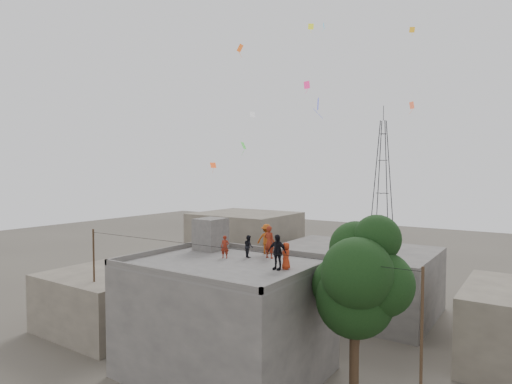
{
  "coord_description": "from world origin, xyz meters",
  "views": [
    {
      "loc": [
        14.27,
        -18.19,
        11.08
      ],
      "look_at": [
        1.17,
        1.29,
        9.95
      ],
      "focal_mm": 30.0,
      "sensor_mm": 36.0,
      "label": 1
    }
  ],
  "objects_px": {
    "person_red_adult": "(269,242)",
    "person_dark_adult": "(277,252)",
    "stair_head_box": "(211,234)",
    "tree": "(359,280)",
    "transmission_tower": "(382,186)"
  },
  "relations": [
    {
      "from": "transmission_tower",
      "to": "stair_head_box",
      "type": "bearing_deg",
      "value": -88.77
    },
    {
      "from": "person_red_adult",
      "to": "person_dark_adult",
      "type": "xyz_separation_m",
      "value": [
        1.86,
        -2.21,
        -0.03
      ]
    },
    {
      "from": "person_red_adult",
      "to": "tree",
      "type": "bearing_deg",
      "value": 168.1
    },
    {
      "from": "stair_head_box",
      "to": "person_dark_adult",
      "type": "xyz_separation_m",
      "value": [
        6.38,
        -2.38,
        -0.1
      ]
    },
    {
      "from": "tree",
      "to": "person_red_adult",
      "type": "bearing_deg",
      "value": 163.12
    },
    {
      "from": "tree",
      "to": "transmission_tower",
      "type": "bearing_deg",
      "value": 106.09
    },
    {
      "from": "person_dark_adult",
      "to": "person_red_adult",
      "type": "bearing_deg",
      "value": 130.6
    },
    {
      "from": "stair_head_box",
      "to": "tree",
      "type": "relative_size",
      "value": 0.22
    },
    {
      "from": "stair_head_box",
      "to": "person_red_adult",
      "type": "height_order",
      "value": "stair_head_box"
    },
    {
      "from": "stair_head_box",
      "to": "tree",
      "type": "xyz_separation_m",
      "value": [
        10.57,
        -2.0,
        -1.0
      ]
    },
    {
      "from": "tree",
      "to": "person_red_adult",
      "type": "height_order",
      "value": "tree"
    },
    {
      "from": "stair_head_box",
      "to": "person_red_adult",
      "type": "xyz_separation_m",
      "value": [
        4.52,
        -0.17,
        -0.07
      ]
    },
    {
      "from": "tree",
      "to": "person_red_adult",
      "type": "xyz_separation_m",
      "value": [
        -6.04,
        1.83,
        0.93
      ]
    },
    {
      "from": "stair_head_box",
      "to": "person_dark_adult",
      "type": "height_order",
      "value": "stair_head_box"
    },
    {
      "from": "stair_head_box",
      "to": "tree",
      "type": "distance_m",
      "value": 10.8
    }
  ]
}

